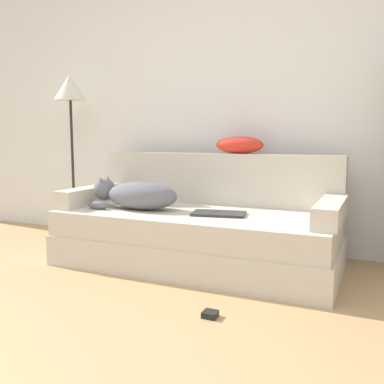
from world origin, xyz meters
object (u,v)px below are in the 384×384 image
(laptop, at_px, (219,214))
(couch, at_px, (197,238))
(floor_lamp, at_px, (70,102))
(dog, at_px, (136,195))
(power_adapter, at_px, (210,314))
(throw_pillow, at_px, (239,145))

(laptop, bearing_deg, couch, 147.37)
(laptop, distance_m, floor_lamp, 1.82)
(dog, bearing_deg, power_adapter, -39.21)
(throw_pillow, bearing_deg, floor_lamp, -176.64)
(power_adapter, bearing_deg, floor_lamp, 147.67)
(dog, bearing_deg, couch, 12.22)
(floor_lamp, bearing_deg, laptop, -14.34)
(power_adapter, bearing_deg, laptop, 107.48)
(couch, xyz_separation_m, throw_pillow, (0.17, 0.42, 0.67))
(couch, relative_size, throw_pillow, 5.19)
(laptop, bearing_deg, throw_pillow, 80.96)
(dog, height_order, throw_pillow, throw_pillow)
(dog, xyz_separation_m, throw_pillow, (0.63, 0.51, 0.36))
(dog, distance_m, floor_lamp, 1.25)
(couch, distance_m, floor_lamp, 1.76)
(dog, height_order, power_adapter, dog)
(dog, height_order, laptop, dog)
(laptop, bearing_deg, power_adapter, -83.51)
(floor_lamp, bearing_deg, dog, -24.64)
(throw_pillow, height_order, floor_lamp, floor_lamp)
(throw_pillow, bearing_deg, power_adapter, -78.55)
(laptop, xyz_separation_m, floor_lamp, (-1.57, 0.40, 0.83))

